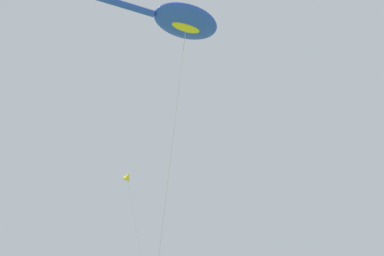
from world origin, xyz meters
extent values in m
ellipsoid|color=blue|center=(-1.26, 10.06, 15.45)|extent=(4.27, 3.81, 0.97)
cylinder|color=blue|center=(-4.41, 11.96, 15.30)|extent=(3.37, 2.23, 0.35)
ellipsoid|color=yellow|center=(-1.26, 10.06, 15.01)|extent=(1.65, 1.29, 0.35)
cylinder|color=#B2B2B7|center=(-0.27, 11.78, 7.48)|extent=(2.03, 3.47, 14.97)
cone|color=yellow|center=(4.81, 20.64, 10.91)|extent=(0.89, 0.95, 0.71)
cylinder|color=#B2B2B7|center=(6.05, 19.91, 5.45)|extent=(2.51, 1.49, 10.91)
camera|label=1|loc=(-11.01, 2.16, 1.34)|focal=30.53mm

